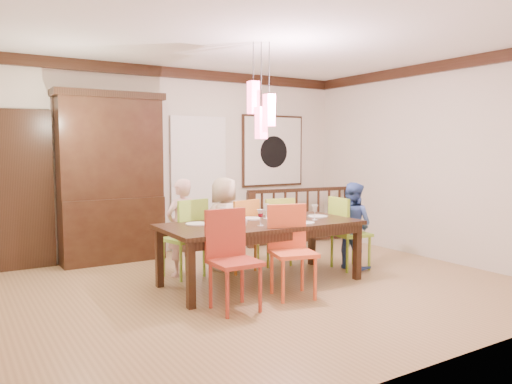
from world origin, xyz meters
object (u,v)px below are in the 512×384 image
person_far_mid (225,224)px  chair_end_right (351,228)px  chair_far_left (183,232)px  person_end_right (352,225)px  balustrade (302,215)px  china_hutch (111,177)px  dining_table (261,228)px  person_far_left (181,227)px

person_far_mid → chair_end_right: bearing=133.7°
chair_far_left → person_end_right: size_ratio=0.85×
chair_end_right → balustrade: chair_end_right is taller
balustrade → person_end_right: size_ratio=1.75×
person_far_mid → china_hutch: bearing=-64.1°
chair_end_right → balustrade: (0.55, 1.82, -0.07)m
balustrade → person_far_mid: person_far_mid is taller
china_hutch → person_far_mid: bearing=-48.2°
person_far_mid → dining_table: bearing=77.6°
dining_table → person_far_mid: bearing=94.6°
chair_far_left → china_hutch: 1.60m
person_far_left → person_end_right: person_far_left is taller
person_far_left → person_end_right: bearing=141.9°
dining_table → person_far_left: person_far_left is taller
chair_end_right → person_far_left: 2.29m
chair_far_left → person_end_right: 2.30m
china_hutch → dining_table: bearing=-60.6°
balustrade → chair_end_right: bearing=-99.8°
person_end_right → chair_far_left: bearing=55.6°
chair_far_left → person_end_right: bearing=146.2°
chair_far_left → chair_end_right: 2.26m
chair_end_right → person_far_mid: size_ratio=0.79×
dining_table → chair_end_right: (1.43, -0.03, -0.11)m
person_far_left → person_end_right: size_ratio=1.06×
dining_table → china_hutch: (-1.21, 2.14, 0.55)m
china_hutch → person_far_left: china_hutch is taller
balustrade → person_far_left: size_ratio=1.65×
dining_table → person_far_mid: size_ratio=1.94×
balustrade → person_far_left: bearing=-153.6°
person_far_mid → person_end_right: person_far_mid is taller
china_hutch → person_far_mid: (1.16, -1.30, -0.60)m
dining_table → person_far_left: size_ratio=1.94×
person_far_mid → person_end_right: size_ratio=1.06×
person_far_left → person_end_right: (2.16, -0.85, -0.04)m
china_hutch → person_end_right: 3.50m
dining_table → china_hutch: bearing=120.5°
dining_table → chair_far_left: (-0.68, 0.78, -0.10)m
chair_end_right → china_hutch: bearing=57.2°
chair_end_right → balustrade: 1.90m
chair_end_right → person_far_mid: (-1.49, 0.87, 0.06)m
person_far_left → balustrade: bearing=-177.0°
chair_far_left → person_far_left: person_far_left is taller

